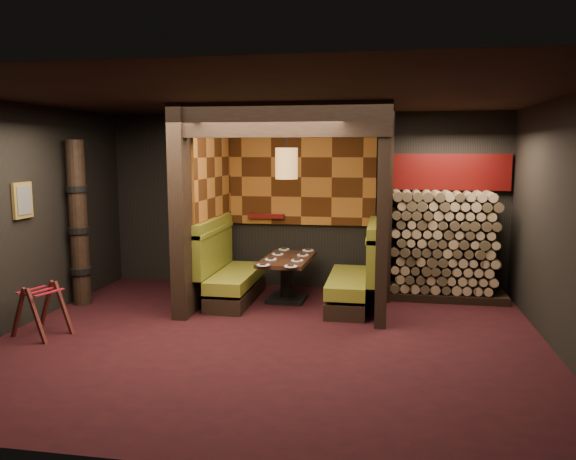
% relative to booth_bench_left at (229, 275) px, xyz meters
% --- Properties ---
extents(floor, '(6.50, 5.50, 0.02)m').
position_rel_booth_bench_left_xyz_m(floor, '(0.96, -1.65, -0.41)').
color(floor, black).
rests_on(floor, ground).
extents(ceiling, '(6.50, 5.50, 0.02)m').
position_rel_booth_bench_left_xyz_m(ceiling, '(0.96, -1.65, 2.46)').
color(ceiling, black).
rests_on(ceiling, ground).
extents(wall_back, '(6.50, 0.02, 2.85)m').
position_rel_booth_bench_left_xyz_m(wall_back, '(0.96, 1.11, 1.02)').
color(wall_back, black).
rests_on(wall_back, ground).
extents(wall_front, '(6.50, 0.02, 2.85)m').
position_rel_booth_bench_left_xyz_m(wall_front, '(0.96, -4.41, 1.02)').
color(wall_front, black).
rests_on(wall_front, ground).
extents(wall_left, '(0.02, 5.50, 2.85)m').
position_rel_booth_bench_left_xyz_m(wall_left, '(-2.30, -1.65, 1.02)').
color(wall_left, black).
rests_on(wall_left, ground).
extents(wall_right, '(0.02, 5.50, 2.85)m').
position_rel_booth_bench_left_xyz_m(wall_right, '(4.22, -1.65, 1.02)').
color(wall_right, black).
rests_on(wall_right, ground).
extents(partition_left, '(0.20, 2.20, 2.85)m').
position_rel_booth_bench_left_xyz_m(partition_left, '(-0.39, -0.00, 1.02)').
color(partition_left, black).
rests_on(partition_left, floor).
extents(partition_right, '(0.15, 2.10, 2.85)m').
position_rel_booth_bench_left_xyz_m(partition_right, '(2.26, 0.05, 1.02)').
color(partition_right, black).
rests_on(partition_right, floor).
extents(header_beam, '(2.85, 0.18, 0.44)m').
position_rel_booth_bench_left_xyz_m(header_beam, '(0.94, -0.95, 2.23)').
color(header_beam, black).
rests_on(header_beam, partition_left).
extents(tapa_back_panel, '(2.40, 0.06, 1.55)m').
position_rel_booth_bench_left_xyz_m(tapa_back_panel, '(0.94, 1.06, 1.42)').
color(tapa_back_panel, '#9B5A20').
rests_on(tapa_back_panel, wall_back).
extents(tapa_side_panel, '(0.04, 1.85, 1.45)m').
position_rel_booth_bench_left_xyz_m(tapa_side_panel, '(-0.27, 0.17, 1.45)').
color(tapa_side_panel, '#9B5A20').
rests_on(tapa_side_panel, partition_left).
extents(lacquer_shelf, '(0.60, 0.12, 0.07)m').
position_rel_booth_bench_left_xyz_m(lacquer_shelf, '(0.36, 1.00, 0.78)').
color(lacquer_shelf, '#5A0F10').
rests_on(lacquer_shelf, wall_back).
extents(booth_bench_left, '(0.68, 1.60, 1.14)m').
position_rel_booth_bench_left_xyz_m(booth_bench_left, '(0.00, 0.00, 0.00)').
color(booth_bench_left, black).
rests_on(booth_bench_left, floor).
extents(booth_bench_right, '(0.68, 1.60, 1.14)m').
position_rel_booth_bench_left_xyz_m(booth_bench_right, '(1.89, 0.00, 0.00)').
color(booth_bench_right, black).
rests_on(booth_bench_right, floor).
extents(dining_table, '(0.74, 1.28, 0.66)m').
position_rel_booth_bench_left_xyz_m(dining_table, '(0.86, 0.15, 0.03)').
color(dining_table, black).
rests_on(dining_table, floor).
extents(place_settings, '(0.64, 1.49, 0.03)m').
position_rel_booth_bench_left_xyz_m(place_settings, '(0.86, 0.15, 0.27)').
color(place_settings, white).
rests_on(place_settings, dining_table).
extents(pendant_lamp, '(0.33, 0.33, 1.01)m').
position_rel_booth_bench_left_xyz_m(pendant_lamp, '(0.86, 0.10, 1.66)').
color(pendant_lamp, '#9D6E3A').
rests_on(pendant_lamp, ceiling).
extents(framed_picture, '(0.05, 0.36, 0.46)m').
position_rel_booth_bench_left_xyz_m(framed_picture, '(-2.25, -1.55, 1.22)').
color(framed_picture, olive).
rests_on(framed_picture, wall_left).
extents(luggage_rack, '(0.73, 0.60, 0.68)m').
position_rel_booth_bench_left_xyz_m(luggage_rack, '(-1.82, -1.95, -0.06)').
color(luggage_rack, '#3F1512').
rests_on(luggage_rack, floor).
extents(totem_column, '(0.31, 0.31, 2.40)m').
position_rel_booth_bench_left_xyz_m(totem_column, '(-2.09, -0.55, 0.79)').
color(totem_column, black).
rests_on(totem_column, floor).
extents(firewood_stack, '(1.73, 0.70, 1.64)m').
position_rel_booth_bench_left_xyz_m(firewood_stack, '(3.25, 0.70, 0.42)').
color(firewood_stack, black).
rests_on(firewood_stack, floor).
extents(mosaic_header, '(1.83, 0.10, 0.56)m').
position_rel_booth_bench_left_xyz_m(mosaic_header, '(3.25, 1.03, 1.52)').
color(mosaic_header, maroon).
rests_on(mosaic_header, wall_back).
extents(bay_front_post, '(0.08, 0.08, 2.85)m').
position_rel_booth_bench_left_xyz_m(bay_front_post, '(2.35, 0.31, 1.02)').
color(bay_front_post, black).
rests_on(bay_front_post, floor).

